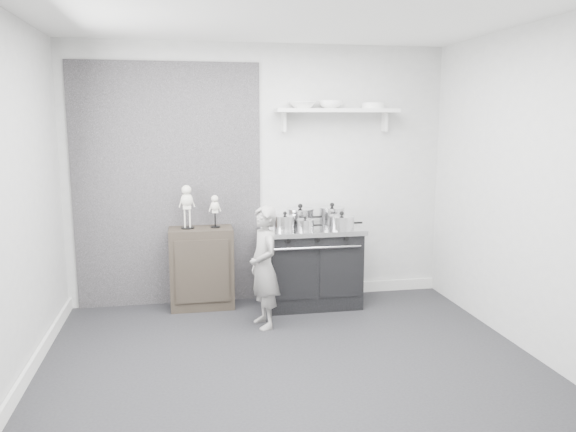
% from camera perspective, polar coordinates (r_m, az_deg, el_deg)
% --- Properties ---
extents(ground, '(4.00, 4.00, 0.00)m').
position_cam_1_polar(ground, '(4.58, 0.42, -15.15)').
color(ground, black).
rests_on(ground, ground).
extents(room_shell, '(4.02, 3.62, 2.71)m').
position_cam_1_polar(room_shell, '(4.29, -1.10, 5.91)').
color(room_shell, '#A8A9A6').
rests_on(room_shell, ground).
extents(wall_shelf, '(1.30, 0.26, 0.24)m').
position_cam_1_polar(wall_shelf, '(5.96, 4.99, 10.53)').
color(wall_shelf, silver).
rests_on(wall_shelf, room_shell).
extents(stove, '(1.04, 0.65, 0.83)m').
position_cam_1_polar(stove, '(5.89, 2.31, -5.07)').
color(stove, black).
rests_on(stove, ground).
extents(side_cabinet, '(0.64, 0.37, 0.84)m').
position_cam_1_polar(side_cabinet, '(5.88, -8.76, -5.21)').
color(side_cabinet, black).
rests_on(side_cabinet, ground).
extents(child, '(0.36, 0.47, 1.15)m').
position_cam_1_polar(child, '(5.24, -2.45, -5.20)').
color(child, gray).
rests_on(child, ground).
extents(pot_front_left, '(0.31, 0.22, 0.19)m').
position_cam_1_polar(pot_front_left, '(5.65, -0.30, -0.64)').
color(pot_front_left, silver).
rests_on(pot_front_left, stove).
extents(pot_back_left, '(0.37, 0.29, 0.23)m').
position_cam_1_polar(pot_back_left, '(5.89, 1.25, -0.06)').
color(pot_back_left, silver).
rests_on(pot_back_left, stove).
extents(pot_back_right, '(0.36, 0.27, 0.23)m').
position_cam_1_polar(pot_back_right, '(5.96, 4.48, 0.06)').
color(pot_back_right, silver).
rests_on(pot_back_right, stove).
extents(pot_front_right, '(0.35, 0.27, 0.19)m').
position_cam_1_polar(pot_front_right, '(5.68, 5.47, -0.66)').
color(pot_front_right, silver).
rests_on(pot_front_right, stove).
extents(pot_front_center, '(0.27, 0.18, 0.14)m').
position_cam_1_polar(pot_front_center, '(5.61, 1.77, -0.89)').
color(pot_front_center, silver).
rests_on(pot_front_center, stove).
extents(skeleton_full, '(0.14, 0.09, 0.51)m').
position_cam_1_polar(skeleton_full, '(5.74, -10.24, 1.26)').
color(skeleton_full, beige).
rests_on(skeleton_full, side_cabinet).
extents(skeleton_torso, '(0.11, 0.07, 0.38)m').
position_cam_1_polar(skeleton_torso, '(5.76, -7.43, 0.71)').
color(skeleton_torso, beige).
rests_on(skeleton_torso, side_cabinet).
extents(bowl_large, '(0.28, 0.28, 0.07)m').
position_cam_1_polar(bowl_large, '(5.87, 1.50, 11.22)').
color(bowl_large, white).
rests_on(bowl_large, wall_shelf).
extents(bowl_small, '(0.25, 0.25, 0.08)m').
position_cam_1_polar(bowl_small, '(5.94, 4.35, 11.22)').
color(bowl_small, white).
rests_on(bowl_small, wall_shelf).
extents(plate_stack, '(0.24, 0.24, 0.06)m').
position_cam_1_polar(plate_stack, '(6.08, 8.66, 11.02)').
color(plate_stack, silver).
rests_on(plate_stack, wall_shelf).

